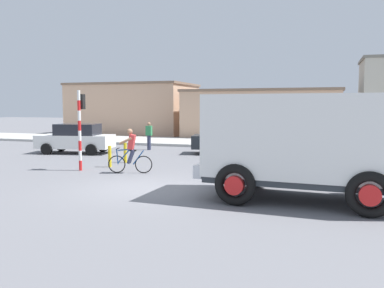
{
  "coord_description": "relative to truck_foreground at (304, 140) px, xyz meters",
  "views": [
    {
      "loc": [
        5.36,
        -11.49,
        2.62
      ],
      "look_at": [
        0.76,
        2.5,
        1.2
      ],
      "focal_mm": 37.96,
      "sensor_mm": 36.0,
      "label": 1
    }
  ],
  "objects": [
    {
      "name": "car_red_near",
      "position": [
        -4.31,
        9.73,
        -0.85
      ],
      "size": [
        4.24,
        2.41,
        1.6
      ],
      "color": "#1E2328",
      "rests_on": "ground"
    },
    {
      "name": "pedestrian_near_kerb",
      "position": [
        -9.21,
        10.19,
        -0.82
      ],
      "size": [
        0.34,
        0.22,
        1.62
      ],
      "color": "#2D334C",
      "rests_on": "ground"
    },
    {
      "name": "car_white_mid",
      "position": [
        -12.31,
        7.47,
        -0.85
      ],
      "size": [
        4.23,
        2.38,
        1.6
      ],
      "color": "white",
      "rests_on": "ground"
    },
    {
      "name": "building_mid_block",
      "position": [
        -4.18,
        21.03,
        0.24
      ],
      "size": [
        11.82,
        7.26,
        3.8
      ],
      "color": "tan",
      "rests_on": "ground"
    },
    {
      "name": "traffic_light_pole",
      "position": [
        -8.75,
        2.56,
        0.4
      ],
      "size": [
        0.24,
        0.43,
        3.2
      ],
      "color": "red",
      "rests_on": "ground"
    },
    {
      "name": "building_corner_left",
      "position": [
        -16.47,
        22.97,
        0.62
      ],
      "size": [
        10.76,
        7.23,
        4.57
      ],
      "color": "tan",
      "rests_on": "ground"
    },
    {
      "name": "truck_foreground",
      "position": [
        0.0,
        0.0,
        0.0
      ],
      "size": [
        5.53,
        3.04,
        2.9
      ],
      "color": "white",
      "rests_on": "ground"
    },
    {
      "name": "bollard_far",
      "position": [
        -8.08,
        5.05,
        -1.22
      ],
      "size": [
        0.14,
        0.14,
        0.9
      ],
      "primitive_type": "cylinder",
      "color": "gold",
      "rests_on": "ground"
    },
    {
      "name": "ground_plane",
      "position": [
        -4.82,
        0.07,
        -1.67
      ],
      "size": [
        120.0,
        120.0,
        0.0
      ],
      "primitive_type": "plane",
      "color": "slate"
    },
    {
      "name": "sidewalk_far",
      "position": [
        -4.82,
        14.94,
        -1.59
      ],
      "size": [
        80.0,
        5.0,
        0.16
      ],
      "primitive_type": "cube",
      "color": "#ADADA8",
      "rests_on": "ground"
    },
    {
      "name": "bollard_near",
      "position": [
        -8.08,
        3.65,
        -1.22
      ],
      "size": [
        0.14,
        0.14,
        0.9
      ],
      "primitive_type": "cylinder",
      "color": "gold",
      "rests_on": "ground"
    },
    {
      "name": "cyclist",
      "position": [
        -6.55,
        2.54,
        -0.8
      ],
      "size": [
        1.69,
        0.59,
        1.72
      ],
      "color": "black",
      "rests_on": "ground"
    }
  ]
}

